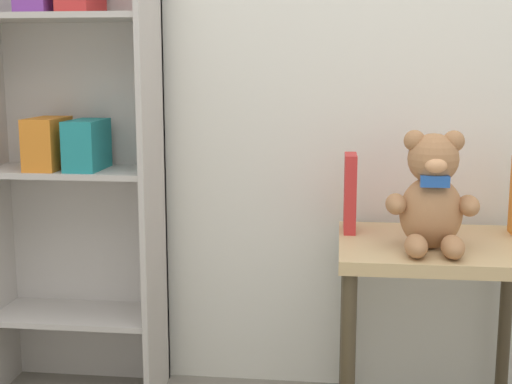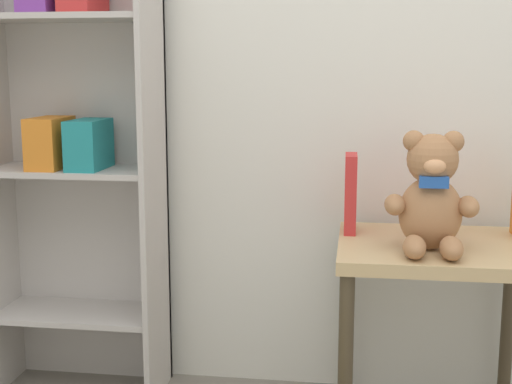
{
  "view_description": "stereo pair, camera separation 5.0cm",
  "coord_description": "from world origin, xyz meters",
  "px_view_note": "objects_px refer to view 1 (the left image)",
  "views": [
    {
      "loc": [
        -0.08,
        -0.87,
        1.07
      ],
      "look_at": [
        -0.33,
        1.18,
        0.7
      ],
      "focal_mm": 50.0,
      "sensor_mm": 36.0,
      "label": 1
    },
    {
      "loc": [
        -0.03,
        -0.86,
        1.07
      ],
      "look_at": [
        -0.33,
        1.18,
        0.7
      ],
      "focal_mm": 50.0,
      "sensor_mm": 36.0,
      "label": 2
    }
  ],
  "objects_px": {
    "book_standing_pink": "(435,190)",
    "bookshelf_side": "(73,139)",
    "book_standing_red": "(350,193)",
    "teddy_bear": "(432,196)",
    "display_table": "(436,274)"
  },
  "relations": [
    {
      "from": "book_standing_pink",
      "to": "bookshelf_side",
      "type": "bearing_deg",
      "value": 175.06
    },
    {
      "from": "book_standing_red",
      "to": "book_standing_pink",
      "type": "bearing_deg",
      "value": -0.04
    },
    {
      "from": "bookshelf_side",
      "to": "book_standing_red",
      "type": "distance_m",
      "value": 0.89
    },
    {
      "from": "teddy_bear",
      "to": "book_standing_red",
      "type": "xyz_separation_m",
      "value": [
        -0.22,
        0.19,
        -0.03
      ]
    },
    {
      "from": "teddy_bear",
      "to": "bookshelf_side",
      "type": "bearing_deg",
      "value": 167.01
    },
    {
      "from": "book_standing_red",
      "to": "bookshelf_side",
      "type": "bearing_deg",
      "value": 175.1
    },
    {
      "from": "teddy_bear",
      "to": "display_table",
      "type": "bearing_deg",
      "value": 68.76
    },
    {
      "from": "bookshelf_side",
      "to": "book_standing_red",
      "type": "xyz_separation_m",
      "value": [
        0.88,
        -0.06,
        -0.15
      ]
    },
    {
      "from": "book_standing_red",
      "to": "book_standing_pink",
      "type": "xyz_separation_m",
      "value": [
        0.25,
        0.0,
        0.01
      ]
    },
    {
      "from": "book_standing_pink",
      "to": "display_table",
      "type": "bearing_deg",
      "value": -92.02
    },
    {
      "from": "display_table",
      "to": "teddy_bear",
      "type": "relative_size",
      "value": 1.78
    },
    {
      "from": "book_standing_red",
      "to": "teddy_bear",
      "type": "bearing_deg",
      "value": -42.44
    },
    {
      "from": "teddy_bear",
      "to": "book_standing_red",
      "type": "bearing_deg",
      "value": 138.48
    },
    {
      "from": "bookshelf_side",
      "to": "display_table",
      "type": "distance_m",
      "value": 1.19
    },
    {
      "from": "bookshelf_side",
      "to": "book_standing_pink",
      "type": "xyz_separation_m",
      "value": [
        1.13,
        -0.06,
        -0.13
      ]
    }
  ]
}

